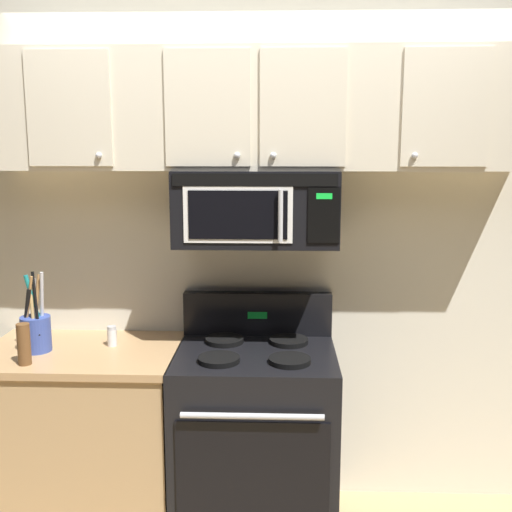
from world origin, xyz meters
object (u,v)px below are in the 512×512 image
object	(u,v)px
over_range_microwave	(256,207)
utensil_crock_blue	(36,329)
stove_range	(255,437)
salt_shaker	(112,336)
pepper_mill	(24,344)

from	to	relation	value
over_range_microwave	utensil_crock_blue	world-z (taller)	over_range_microwave
over_range_microwave	utensil_crock_blue	distance (m)	1.19
stove_range	salt_shaker	xyz separation A→B (m)	(-0.70, 0.06, 0.48)
salt_shaker	pepper_mill	xyz separation A→B (m)	(-0.32, -0.27, 0.05)
over_range_microwave	salt_shaker	distance (m)	0.94
utensil_crock_blue	salt_shaker	size ratio (longest dim) A/B	3.90
stove_range	salt_shaker	size ratio (longest dim) A/B	11.34
salt_shaker	pepper_mill	bearing A→B (deg)	-139.62
stove_range	pepper_mill	world-z (taller)	stove_range
utensil_crock_blue	salt_shaker	world-z (taller)	utensil_crock_blue
stove_range	over_range_microwave	distance (m)	1.11
utensil_crock_blue	pepper_mill	xyz separation A→B (m)	(0.02, -0.18, -0.01)
stove_range	salt_shaker	bearing A→B (deg)	174.92
utensil_crock_blue	pepper_mill	distance (m)	0.18
salt_shaker	pepper_mill	world-z (taller)	pepper_mill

